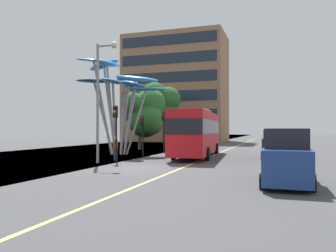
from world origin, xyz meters
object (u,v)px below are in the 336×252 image
Objects in this scene: traffic_light_opposite at (187,124)px; street_lamp at (102,87)px; car_parked_near at (286,158)px; car_parked_mid at (284,150)px; car_parked_far at (275,145)px; traffic_light_kerb_far at (142,127)px; traffic_light_kerb_near at (116,121)px; pedestrian at (116,149)px; traffic_light_island_mid at (164,124)px; leaf_sculpture at (119,83)px; red_bus at (197,131)px.

street_lamp is (-0.89, -18.28, 2.17)m from traffic_light_opposite.
car_parked_near is 1.09× the size of car_parked_mid.
car_parked_far is 0.54× the size of street_lamp.
traffic_light_kerb_far is at bearing 85.74° from street_lamp.
traffic_light_kerb_near is at bearing -91.01° from traffic_light_opposite.
pedestrian is (-10.94, -4.66, -0.21)m from car_parked_far.
traffic_light_opposite is 18.43m from street_lamp.
traffic_light_opposite is at bearing 88.48° from traffic_light_island_mid.
traffic_light_island_mid is at bearing 137.12° from car_parked_mid.
traffic_light_opposite is 16.29m from pedestrian.
leaf_sculpture is 2.15× the size of car_parked_mid.
red_bus is 7.55m from traffic_light_kerb_near.
pedestrian is at bearing 172.07° from car_parked_mid.
leaf_sculpture is 1.09× the size of street_lamp.
car_parked_mid is (6.63, -6.56, -1.06)m from red_bus.
car_parked_near is 13.11m from street_lamp.
red_bus reaches higher than traffic_light_kerb_far.
traffic_light_opposite is 15.31m from car_parked_far.
traffic_light_island_mid is (0.10, 9.63, 0.00)m from traffic_light_kerb_near.
leaf_sculpture is 1.97× the size of car_parked_near.
traffic_light_kerb_far is at bearing 91.63° from traffic_light_kerb_near.
traffic_light_opposite is 20.68m from car_parked_mid.
red_bus is at bearing -70.99° from traffic_light_opposite.
traffic_light_kerb_near is 0.95× the size of car_parked_mid.
red_bus is at bearing -39.64° from traffic_light_island_mid.
traffic_light_kerb_far is at bearing -93.02° from traffic_light_island_mid.
pedestrian is (-0.68, 1.30, -1.93)m from traffic_light_kerb_near.
car_parked_far is at bearing -19.82° from traffic_light_island_mid.
car_parked_near is at bearing -29.08° from traffic_light_kerb_near.
red_bus is 4.48m from traffic_light_kerb_far.
street_lamp reaches higher than red_bus.
traffic_light_island_mid is 10.73m from street_lamp.
leaf_sculpture is at bearing 114.64° from traffic_light_kerb_near.
traffic_light_island_mid is 7.81m from traffic_light_opposite.
red_bus is 9.03m from street_lamp.
leaf_sculpture is at bearing 137.91° from car_parked_near.
leaf_sculpture reaches higher than car_parked_near.
traffic_light_kerb_near reaches higher than pedestrian.
car_parked_far is (9.96, -11.48, -1.82)m from traffic_light_opposite.
leaf_sculpture is 12.04m from traffic_light_opposite.
car_parked_mid is 0.93× the size of car_parked_far.
car_parked_mid is 0.51× the size of street_lamp.
leaf_sculpture reaches higher than car_parked_mid.
traffic_light_island_mid is 0.97× the size of traffic_light_opposite.
pedestrian is (-4.83, -4.96, -1.25)m from red_bus.
car_parked_far is at bearing 23.06° from pedestrian.
traffic_light_island_mid is at bearing 86.28° from street_lamp.
traffic_light_kerb_near is at bearing -90.59° from traffic_light_island_mid.
traffic_light_opposite is 0.50× the size of street_lamp.
street_lamp is (-4.74, -7.11, 2.94)m from red_bus.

